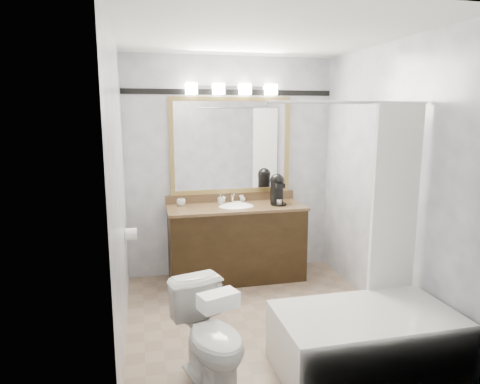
# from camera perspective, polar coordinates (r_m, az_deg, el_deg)

# --- Properties ---
(room) EXTENTS (2.42, 2.62, 2.52)m
(room) POSITION_cam_1_polar(r_m,az_deg,el_deg) (3.72, 2.94, 0.86)
(room) COLOR #8C745F
(room) RESTS_ON ground
(vanity) EXTENTS (1.53, 0.58, 0.97)m
(vanity) POSITION_cam_1_polar(r_m,az_deg,el_deg) (4.87, -0.50, -6.58)
(vanity) COLOR black
(vanity) RESTS_ON ground
(mirror) EXTENTS (1.40, 0.04, 1.10)m
(mirror) POSITION_cam_1_polar(r_m,az_deg,el_deg) (4.93, -1.21, 6.17)
(mirror) COLOR #A88D4C
(mirror) RESTS_ON room
(vanity_light_bar) EXTENTS (1.02, 0.14, 0.12)m
(vanity_light_bar) POSITION_cam_1_polar(r_m,az_deg,el_deg) (4.87, -1.10, 13.58)
(vanity_light_bar) COLOR silver
(vanity_light_bar) RESTS_ON room
(accent_stripe) EXTENTS (2.40, 0.01, 0.06)m
(accent_stripe) POSITION_cam_1_polar(r_m,az_deg,el_deg) (4.93, -1.27, 13.16)
(accent_stripe) COLOR black
(accent_stripe) RESTS_ON room
(bathtub) EXTENTS (1.30, 0.75, 1.96)m
(bathtub) POSITION_cam_1_polar(r_m,az_deg,el_deg) (3.45, 16.51, -17.43)
(bathtub) COLOR white
(bathtub) RESTS_ON ground
(tp_roll) EXTENTS (0.11, 0.12, 0.12)m
(tp_roll) POSITION_cam_1_polar(r_m,az_deg,el_deg) (4.35, -14.33, -5.47)
(tp_roll) COLOR white
(tp_roll) RESTS_ON room
(toilet) EXTENTS (0.56, 0.77, 0.70)m
(toilet) POSITION_cam_1_polar(r_m,az_deg,el_deg) (3.13, -3.87, -18.65)
(toilet) COLOR white
(toilet) RESTS_ON ground
(tissue_box) EXTENTS (0.27, 0.20, 0.10)m
(tissue_box) POSITION_cam_1_polar(r_m,az_deg,el_deg) (2.69, -2.90, -14.25)
(tissue_box) COLOR white
(tissue_box) RESTS_ON toilet
(coffee_maker) EXTENTS (0.18, 0.23, 0.35)m
(coffee_maker) POSITION_cam_1_polar(r_m,az_deg,el_deg) (4.85, 4.97, 0.47)
(coffee_maker) COLOR black
(coffee_maker) RESTS_ON vanity
(cup_left) EXTENTS (0.12, 0.12, 0.08)m
(cup_left) POSITION_cam_1_polar(r_m,az_deg,el_deg) (4.82, -7.87, -1.38)
(cup_left) COLOR white
(cup_left) RESTS_ON vanity
(soap_bottle_a) EXTENTS (0.06, 0.06, 0.10)m
(soap_bottle_a) POSITION_cam_1_polar(r_m,az_deg,el_deg) (4.89, -2.63, -0.96)
(soap_bottle_a) COLOR white
(soap_bottle_a) RESTS_ON vanity
(soap_bottle_b) EXTENTS (0.08, 0.08, 0.08)m
(soap_bottle_b) POSITION_cam_1_polar(r_m,az_deg,el_deg) (4.98, 0.33, -0.84)
(soap_bottle_b) COLOR white
(soap_bottle_b) RESTS_ON vanity
(soap_bar) EXTENTS (0.10, 0.08, 0.03)m
(soap_bar) POSITION_cam_1_polar(r_m,az_deg,el_deg) (4.88, -0.42, -1.42)
(soap_bar) COLOR beige
(soap_bar) RESTS_ON vanity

